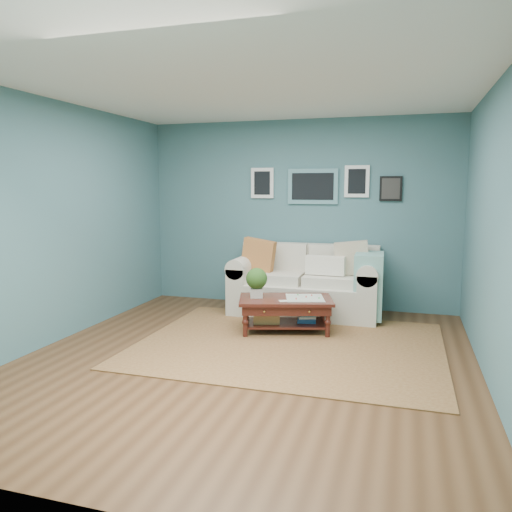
% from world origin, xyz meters
% --- Properties ---
extents(room_shell, '(5.00, 5.02, 2.70)m').
position_xyz_m(room_shell, '(0.01, 0.06, 1.36)').
color(room_shell, brown).
rests_on(room_shell, ground).
extents(area_rug, '(3.29, 2.64, 0.01)m').
position_xyz_m(area_rug, '(0.31, 0.60, 0.01)').
color(area_rug, brown).
rests_on(area_rug, ground).
extents(loveseat, '(2.05, 0.93, 1.05)m').
position_xyz_m(loveseat, '(0.29, 2.03, 0.43)').
color(loveseat, silver).
rests_on(loveseat, ground).
extents(coffee_table, '(1.24, 0.93, 0.77)m').
position_xyz_m(coffee_table, '(0.09, 1.08, 0.34)').
color(coffee_table, '#371810').
rests_on(coffee_table, ground).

